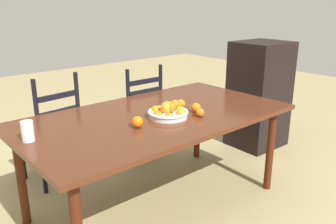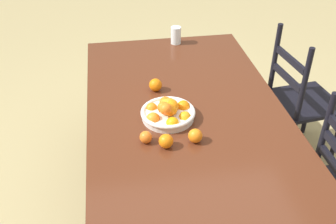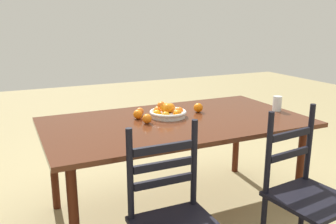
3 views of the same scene
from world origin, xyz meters
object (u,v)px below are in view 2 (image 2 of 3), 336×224
at_px(dining_table, 188,124).
at_px(drinking_glass, 176,35).
at_px(orange_loose_1, 156,85).
at_px(orange_loose_3, 166,141).
at_px(chair_by_cabinet, 300,102).
at_px(orange_loose_0, 146,137).
at_px(orange_loose_2, 195,136).
at_px(fruit_bowl, 168,112).

height_order(dining_table, drinking_glass, drinking_glass).
distance_m(dining_table, orange_loose_1, 0.33).
bearing_deg(orange_loose_3, chair_by_cabinet, 122.89).
relative_size(dining_table, orange_loose_0, 31.97).
xyz_separation_m(orange_loose_2, orange_loose_3, (0.02, -0.15, -0.00)).
height_order(orange_loose_1, orange_loose_3, orange_loose_1).
distance_m(orange_loose_2, orange_loose_3, 0.15).
bearing_deg(orange_loose_3, orange_loose_2, 96.94).
xyz_separation_m(dining_table, orange_loose_1, (-0.27, -0.14, 0.11)).
relative_size(orange_loose_1, drinking_glass, 0.62).
height_order(fruit_bowl, orange_loose_2, fruit_bowl).
height_order(dining_table, orange_loose_0, orange_loose_0).
bearing_deg(drinking_glass, orange_loose_2, -5.22).
bearing_deg(orange_loose_2, orange_loose_0, -97.89).
bearing_deg(orange_loose_0, fruit_bowl, 142.03).
bearing_deg(fruit_bowl, drinking_glass, 167.59).
height_order(dining_table, orange_loose_3, orange_loose_3).
xyz_separation_m(fruit_bowl, drinking_glass, (-0.93, 0.20, 0.02)).
height_order(orange_loose_2, drinking_glass, drinking_glass).
relative_size(orange_loose_1, orange_loose_2, 1.07).
bearing_deg(fruit_bowl, orange_loose_2, 24.68).
distance_m(orange_loose_1, drinking_glass, 0.68).
bearing_deg(orange_loose_1, orange_loose_3, -2.10).
height_order(dining_table, orange_loose_2, orange_loose_2).
xyz_separation_m(orange_loose_0, orange_loose_2, (0.03, 0.24, 0.00)).
bearing_deg(chair_by_cabinet, orange_loose_3, 116.30).
relative_size(fruit_bowl, drinking_glass, 2.36).
distance_m(chair_by_cabinet, orange_loose_2, 1.20).
bearing_deg(orange_loose_0, chair_by_cabinet, 118.86).
distance_m(orange_loose_1, orange_loose_3, 0.53).
height_order(orange_loose_1, orange_loose_2, orange_loose_1).
bearing_deg(drinking_glass, chair_by_cabinet, 60.42).
xyz_separation_m(orange_loose_0, orange_loose_3, (0.05, 0.09, 0.00)).
bearing_deg(drinking_glass, dining_table, -5.82).
relative_size(dining_table, orange_loose_1, 26.02).
height_order(chair_by_cabinet, orange_loose_0, chair_by_cabinet).
relative_size(chair_by_cabinet, orange_loose_1, 12.82).
xyz_separation_m(chair_by_cabinet, orange_loose_0, (0.64, -1.17, 0.33)).
bearing_deg(fruit_bowl, orange_loose_3, -12.06).
bearing_deg(orange_loose_3, orange_loose_1, 177.90).
bearing_deg(fruit_bowl, orange_loose_1, -174.02).
bearing_deg(orange_loose_1, chair_by_cabinet, 98.97).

